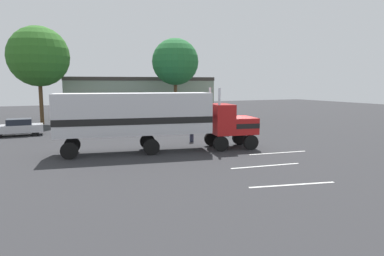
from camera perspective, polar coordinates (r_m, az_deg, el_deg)
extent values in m
plane|color=#2D2D30|center=(26.49, 7.33, -3.02)|extent=(120.00, 120.00, 0.00)
cube|color=silver|center=(24.43, 14.23, -4.07)|extent=(4.38, 0.77, 0.01)
cube|color=silver|center=(20.46, 12.25, -6.24)|extent=(4.38, 0.74, 0.01)
cube|color=silver|center=(17.07, 16.52, -9.13)|extent=(4.32, 1.15, 0.01)
cube|color=#B21919|center=(25.78, 8.29, 0.50)|extent=(2.22, 2.78, 1.20)
cube|color=#B21919|center=(25.15, 4.95, 1.52)|extent=(1.83, 2.71, 2.20)
cube|color=silver|center=(26.16, 10.19, 0.56)|extent=(0.46, 2.08, 1.08)
cube|color=black|center=(25.77, 8.30, 0.63)|extent=(2.23, 2.82, 0.36)
cylinder|color=silver|center=(25.97, 3.01, 3.05)|extent=(0.18, 0.18, 3.40)
cylinder|color=silver|center=(23.88, 4.59, 2.65)|extent=(0.18, 0.18, 3.40)
cube|color=silver|center=(23.77, -9.65, 2.43)|extent=(10.80, 4.45, 2.80)
cube|color=black|center=(23.81, -9.63, 1.42)|extent=(10.80, 4.49, 0.44)
cylinder|color=silver|center=(26.66, 4.84, -0.85)|extent=(1.39, 0.86, 0.64)
cylinder|color=black|center=(27.06, 7.94, -1.63)|extent=(1.14, 0.49, 1.10)
cylinder|color=black|center=(25.07, 9.85, -2.39)|extent=(1.14, 0.49, 1.10)
cylinder|color=black|center=(26.28, 3.29, -1.84)|extent=(1.14, 0.49, 1.10)
cylinder|color=black|center=(24.22, 4.87, -2.65)|extent=(1.14, 0.49, 1.10)
cylinder|color=black|center=(25.23, -7.49, -2.28)|extent=(1.14, 0.49, 1.10)
cylinder|color=black|center=(23.08, -6.82, -3.18)|extent=(1.14, 0.49, 1.10)
cylinder|color=black|center=(25.16, -19.45, -2.67)|extent=(1.14, 0.49, 1.10)
cylinder|color=black|center=(23.01, -19.92, -3.61)|extent=(1.14, 0.49, 1.10)
cylinder|color=#2D3347|center=(28.01, 0.10, -1.54)|extent=(0.18, 0.18, 0.82)
cylinder|color=#2D3347|center=(27.99, -0.21, -1.54)|extent=(0.18, 0.18, 0.82)
cylinder|color=#A5728C|center=(27.90, -0.06, -0.12)|extent=(0.34, 0.34, 0.58)
sphere|color=tan|center=(27.85, -0.06, 0.71)|extent=(0.23, 0.23, 0.23)
cube|color=black|center=(28.09, -0.11, -0.01)|extent=(0.30, 0.23, 0.36)
cube|color=#1E5999|center=(36.61, -10.88, 2.88)|extent=(11.12, 3.15, 2.90)
cube|color=black|center=(36.57, -10.90, 3.78)|extent=(10.47, 3.16, 0.90)
cylinder|color=black|center=(38.80, -5.18, 1.08)|extent=(1.01, 0.33, 1.00)
cylinder|color=black|center=(36.66, -4.18, 0.72)|extent=(1.01, 0.33, 1.00)
cylinder|color=black|center=(37.36, -16.73, 0.55)|extent=(1.01, 0.33, 1.00)
cylinder|color=black|center=(35.14, -16.41, 0.14)|extent=(1.01, 0.33, 1.00)
cube|color=#B7B7BC|center=(35.26, -27.29, -0.08)|extent=(4.43, 1.87, 0.70)
cube|color=#1E232D|center=(35.18, -27.03, 0.94)|extent=(2.13, 1.69, 0.55)
cylinder|color=black|center=(36.20, -29.56, -0.61)|extent=(0.64, 0.23, 0.64)
cylinder|color=black|center=(34.47, -24.84, -0.69)|extent=(0.64, 0.23, 0.64)
cylinder|color=black|center=(36.02, -24.81, -0.36)|extent=(0.64, 0.23, 0.64)
cylinder|color=brown|center=(43.86, -24.00, 4.15)|extent=(0.44, 0.44, 5.49)
sphere|color=#2D6721|center=(43.92, -24.37, 10.90)|extent=(6.95, 6.95, 6.95)
cylinder|color=brown|center=(44.07, -2.78, 4.79)|extent=(0.44, 0.44, 5.49)
sphere|color=#236931|center=(44.11, -2.82, 11.05)|extent=(5.92, 5.92, 5.92)
cube|color=gray|center=(50.56, -8.68, 5.18)|extent=(21.48, 9.64, 5.71)
cube|color=#3F3833|center=(50.53, -8.74, 8.13)|extent=(21.59, 9.75, 0.50)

